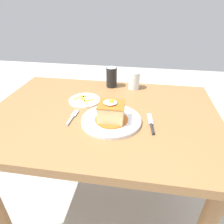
# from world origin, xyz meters

# --- Properties ---
(ground_plane) EXTENTS (6.00, 6.00, 0.00)m
(ground_plane) POSITION_xyz_m (0.00, 0.00, 0.00)
(ground_plane) COLOR #B7B2A8
(dining_table) EXTENTS (1.14, 0.80, 0.75)m
(dining_table) POSITION_xyz_m (0.00, 0.00, 0.63)
(dining_table) COLOR olive
(dining_table) RESTS_ON ground_plane
(main_plate) EXTENTS (0.28, 0.28, 0.02)m
(main_plate) POSITION_xyz_m (0.06, -0.08, 0.76)
(main_plate) COLOR white
(main_plate) RESTS_ON dining_table
(sandwich_meal) EXTENTS (0.15, 0.15, 0.11)m
(sandwich_meal) POSITION_xyz_m (0.06, -0.08, 0.80)
(sandwich_meal) COLOR #B75B1E
(sandwich_meal) RESTS_ON main_plate
(fork) EXTENTS (0.02, 0.14, 0.01)m
(fork) POSITION_xyz_m (-0.13, -0.09, 0.76)
(fork) COLOR silver
(fork) RESTS_ON dining_table
(knife) EXTENTS (0.04, 0.17, 0.01)m
(knife) POSITION_xyz_m (0.24, -0.09, 0.76)
(knife) COLOR #262628
(knife) RESTS_ON dining_table
(soda_can) EXTENTS (0.07, 0.07, 0.12)m
(soda_can) POSITION_xyz_m (-0.01, 0.32, 0.81)
(soda_can) COLOR black
(soda_can) RESTS_ON dining_table
(drinking_glass) EXTENTS (0.07, 0.07, 0.10)m
(drinking_glass) POSITION_xyz_m (0.14, 0.32, 0.80)
(drinking_glass) COLOR #3F2314
(drinking_glass) RESTS_ON dining_table
(side_plate_fries) EXTENTS (0.17, 0.17, 0.02)m
(side_plate_fries) POSITION_xyz_m (-0.12, 0.10, 0.76)
(side_plate_fries) COLOR white
(side_plate_fries) RESTS_ON dining_table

